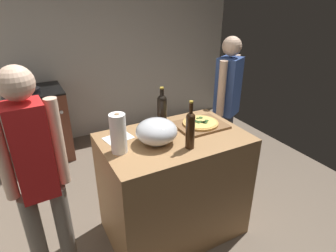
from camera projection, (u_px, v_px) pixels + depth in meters
The scene contains 13 objects.
ground_plane at pixel (124, 186), 3.17m from camera, with size 4.66×3.47×0.02m, color #6B5B4C.
kitchen_wall_rear at pixel (79, 45), 3.79m from camera, with size 4.66×0.10×2.60m, color #BCB7AD.
counter at pixel (174, 186), 2.40m from camera, with size 1.12×0.72×0.93m, color #9E7247.
cutting_board at pixel (200, 125), 2.37m from camera, with size 0.40×0.32×0.02m, color brown.
pizza at pixel (201, 123), 2.37m from camera, with size 0.30×0.30×0.03m.
mixing_bowl at pixel (157, 131), 2.08m from camera, with size 0.31×0.31×0.19m.
paper_towel_roll at pixel (118, 134), 1.94m from camera, with size 0.11×0.11×0.29m.
wine_bottle_amber at pixel (162, 108), 2.34m from camera, with size 0.08×0.08×0.33m.
wine_bottle_dark at pixel (190, 128), 1.99m from camera, with size 0.07×0.07×0.36m.
recipe_sheet at pixel (118, 138), 2.18m from camera, with size 0.21×0.15×0.00m, color white.
stove at pixel (40, 125), 3.54m from camera, with size 0.65×0.62×0.94m.
person_in_stripes at pixel (38, 177), 1.75m from camera, with size 0.38×0.21×1.61m.
person_in_red at pixel (227, 102), 2.97m from camera, with size 0.36×0.29×1.57m.
Camera 1 is at (-0.79, -1.07, 1.94)m, focal length 30.55 mm.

